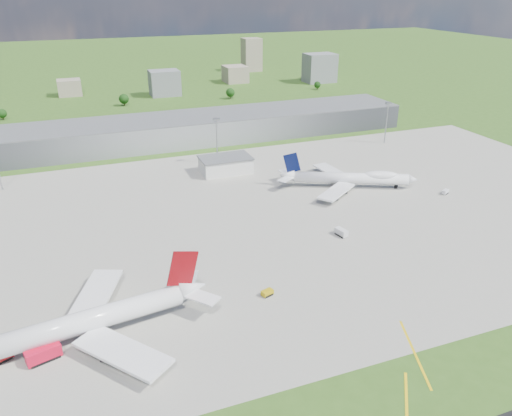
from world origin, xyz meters
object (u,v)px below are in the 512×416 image
object	(u,v)px
airliner_red_twin	(85,323)
tug_yellow	(267,293)
fire_truck	(43,354)
airliner_blue_quad	(351,178)
van_white_near	(341,233)
van_white_far	(445,192)

from	to	relation	value
airliner_red_twin	tug_yellow	size ratio (longest dim) A/B	17.61
fire_truck	airliner_blue_quad	bearing A→B (deg)	12.55
van_white_near	van_white_far	world-z (taller)	van_white_near
van_white_near	airliner_blue_quad	bearing A→B (deg)	-46.91
airliner_blue_quad	van_white_near	size ratio (longest dim) A/B	10.30
van_white_near	van_white_far	bearing A→B (deg)	-86.06
van_white_near	airliner_red_twin	bearing A→B (deg)	94.29
airliner_blue_quad	van_white_near	xyz separation A→B (m)	(-30.10, -43.97, -3.44)
airliner_red_twin	van_white_near	world-z (taller)	airliner_red_twin
tug_yellow	van_white_near	bearing A→B (deg)	15.40
airliner_blue_quad	van_white_far	xyz separation A→B (m)	(38.32, -23.77, -3.80)
airliner_red_twin	van_white_near	distance (m)	103.93
airliner_red_twin	fire_truck	bearing A→B (deg)	15.80
airliner_red_twin	van_white_near	bearing A→B (deg)	-171.40
van_white_far	van_white_near	bearing A→B (deg)	170.86
airliner_red_twin	van_white_far	xyz separation A→B (m)	(167.84, 50.22, -4.49)
fire_truck	tug_yellow	bearing A→B (deg)	-10.97
tug_yellow	airliner_red_twin	bearing A→B (deg)	164.02
airliner_red_twin	fire_truck	world-z (taller)	airliner_red_twin
fire_truck	van_white_far	size ratio (longest dim) A/B	2.18
airliner_blue_quad	fire_truck	distance (m)	161.74
airliner_blue_quad	tug_yellow	xyz separation A→B (m)	(-73.54, -72.30, -3.91)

